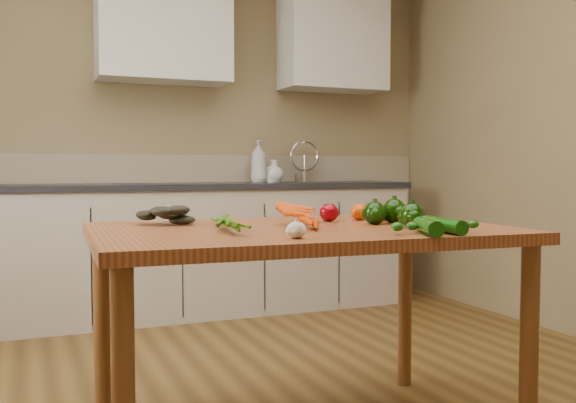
% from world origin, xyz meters
% --- Properties ---
extents(room, '(4.04, 5.04, 2.64)m').
position_xyz_m(room, '(0.00, 0.17, 1.25)').
color(room, brown).
rests_on(room, ground).
extents(counter_run, '(2.84, 0.64, 1.14)m').
position_xyz_m(counter_run, '(0.21, 2.19, 0.46)').
color(counter_run, '#B6A998').
rests_on(counter_run, ground).
extents(upper_cabinets, '(2.15, 0.35, 0.70)m').
position_xyz_m(upper_cabinets, '(0.51, 2.32, 1.95)').
color(upper_cabinets, silver).
rests_on(upper_cabinets, room).
extents(table, '(1.51, 1.01, 0.79)m').
position_xyz_m(table, '(-0.08, -0.01, 0.70)').
color(table, '#A4572F').
rests_on(table, ground).
extents(soap_bottle_a, '(0.15, 0.15, 0.31)m').
position_xyz_m(soap_bottle_a, '(0.59, 2.33, 1.06)').
color(soap_bottle_a, silver).
rests_on(soap_bottle_a, counter_run).
extents(soap_bottle_b, '(0.09, 0.08, 0.17)m').
position_xyz_m(soap_bottle_b, '(0.68, 2.25, 0.98)').
color(soap_bottle_b, silver).
rests_on(soap_bottle_b, counter_run).
extents(soap_bottle_c, '(0.17, 0.17, 0.16)m').
position_xyz_m(soap_bottle_c, '(0.69, 2.25, 0.98)').
color(soap_bottle_c, silver).
rests_on(soap_bottle_c, counter_run).
extents(carrot_bunch, '(0.28, 0.22, 0.07)m').
position_xyz_m(carrot_bunch, '(-0.17, -0.02, 0.83)').
color(carrot_bunch, '#DE4405').
rests_on(carrot_bunch, table).
extents(leafy_greens, '(0.21, 0.19, 0.11)m').
position_xyz_m(leafy_greens, '(-0.53, 0.28, 0.84)').
color(leafy_greens, black).
rests_on(leafy_greens, table).
extents(garlic_bulb, '(0.06, 0.06, 0.05)m').
position_xyz_m(garlic_bulb, '(-0.25, -0.35, 0.82)').
color(garlic_bulb, silver).
rests_on(garlic_bulb, table).
extents(pepper_a, '(0.09, 0.09, 0.09)m').
position_xyz_m(pepper_a, '(0.22, -0.01, 0.83)').
color(pepper_a, black).
rests_on(pepper_a, table).
extents(pepper_b, '(0.09, 0.09, 0.09)m').
position_xyz_m(pepper_b, '(0.32, -0.00, 0.84)').
color(pepper_b, black).
rests_on(pepper_b, table).
extents(pepper_c, '(0.09, 0.09, 0.09)m').
position_xyz_m(pepper_c, '(0.27, -0.19, 0.83)').
color(pepper_c, black).
rests_on(pepper_c, table).
extents(tomato_a, '(0.08, 0.08, 0.07)m').
position_xyz_m(tomato_a, '(0.12, 0.17, 0.83)').
color(tomato_a, maroon).
rests_on(tomato_a, table).
extents(tomato_b, '(0.07, 0.07, 0.07)m').
position_xyz_m(tomato_b, '(0.26, 0.18, 0.82)').
color(tomato_b, '#D74405').
rests_on(tomato_b, table).
extents(tomato_c, '(0.08, 0.08, 0.07)m').
position_xyz_m(tomato_c, '(0.35, 0.12, 0.83)').
color(tomato_c, '#D74405').
rests_on(tomato_c, table).
extents(zucchini_a, '(0.07, 0.23, 0.05)m').
position_xyz_m(zucchini_a, '(0.27, -0.37, 0.82)').
color(zucchini_a, '#0D4707').
rests_on(zucchini_a, table).
extents(zucchini_b, '(0.12, 0.21, 0.05)m').
position_xyz_m(zucchini_b, '(0.19, -0.41, 0.82)').
color(zucchini_b, '#0D4707').
rests_on(zucchini_b, table).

